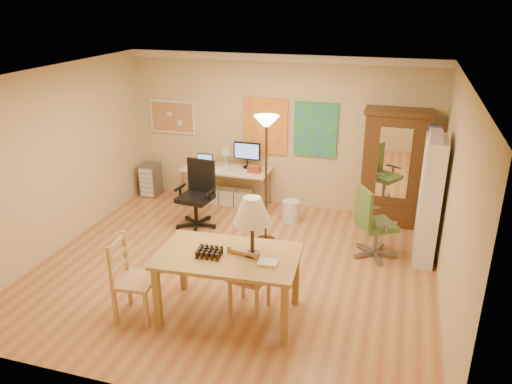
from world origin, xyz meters
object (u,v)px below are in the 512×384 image
(office_chair_green, at_px, (373,238))
(bookshelf, at_px, (429,202))
(computer_desk, at_px, (229,182))
(dining_table, at_px, (237,243))
(office_chair_black, at_px, (197,209))
(armoire, at_px, (392,175))

(office_chair_green, relative_size, bookshelf, 0.60)
(computer_desk, xyz_separation_m, office_chair_green, (2.68, -1.23, -0.14))
(dining_table, height_order, office_chair_black, dining_table)
(computer_desk, xyz_separation_m, bookshelf, (3.39, -1.10, 0.47))
(office_chair_black, xyz_separation_m, office_chair_green, (2.88, -0.22, -0.01))
(office_chair_black, distance_m, office_chair_green, 2.89)
(office_chair_black, xyz_separation_m, bookshelf, (3.60, -0.08, 0.61))
(office_chair_black, relative_size, armoire, 0.58)
(dining_table, distance_m, office_chair_green, 2.52)
(office_chair_green, distance_m, bookshelf, 0.95)
(office_chair_black, distance_m, armoire, 3.29)
(bookshelf, bearing_deg, armoire, 114.72)
(bookshelf, bearing_deg, computer_desk, 162.04)
(armoire, height_order, bookshelf, armoire)
(computer_desk, bearing_deg, armoire, 1.67)
(computer_desk, xyz_separation_m, office_chair_black, (-0.21, -1.01, -0.14))
(dining_table, xyz_separation_m, office_chair_black, (-1.44, 2.17, -0.67))
(dining_table, xyz_separation_m, armoire, (1.61, 3.27, -0.13))
(dining_table, relative_size, computer_desk, 1.08)
(computer_desk, height_order, office_chair_green, computer_desk)
(computer_desk, relative_size, bookshelf, 0.86)
(dining_table, bearing_deg, bookshelf, 44.03)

